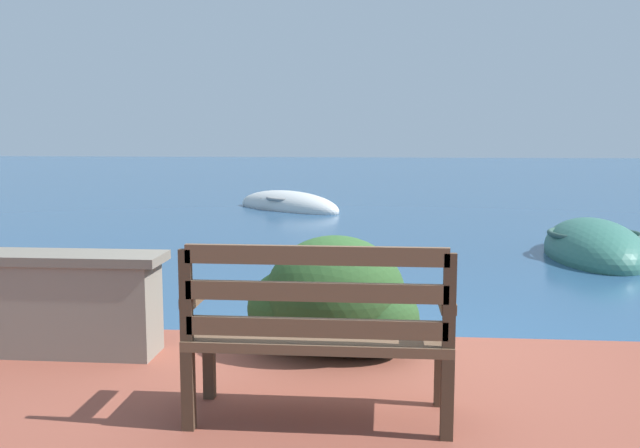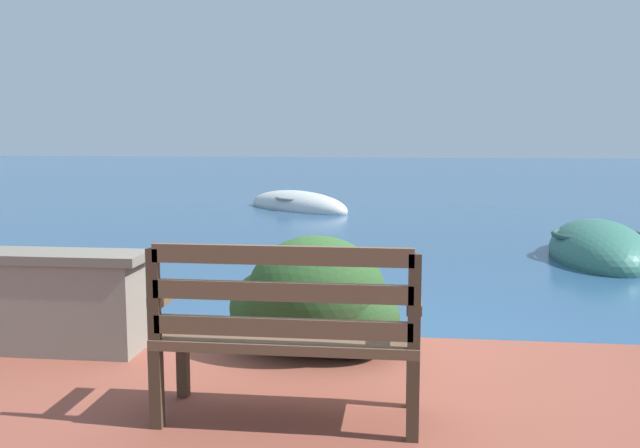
% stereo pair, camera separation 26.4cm
% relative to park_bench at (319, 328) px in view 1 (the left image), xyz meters
% --- Properties ---
extents(ground_plane, '(80.00, 80.00, 0.00)m').
position_rel_park_bench_xyz_m(ground_plane, '(0.26, 1.56, -0.70)').
color(ground_plane, navy).
extents(park_bench, '(1.33, 0.48, 0.93)m').
position_rel_park_bench_xyz_m(park_bench, '(0.00, 0.00, 0.00)').
color(park_bench, '#433123').
rests_on(park_bench, patio_terrace).
extents(hedge_clump_far_left, '(0.88, 0.63, 0.60)m').
position_rel_park_bench_xyz_m(hedge_clump_far_left, '(-1.96, 1.12, -0.22)').
color(hedge_clump_far_left, '#38662D').
rests_on(hedge_clump_far_left, patio_terrace).
extents(hedge_clump_left, '(1.15, 0.83, 0.78)m').
position_rel_park_bench_xyz_m(hedge_clump_left, '(-0.01, 1.14, -0.14)').
color(hedge_clump_left, '#284C23').
rests_on(hedge_clump_left, patio_terrace).
extents(rowboat_nearest, '(1.29, 2.63, 0.89)m').
position_rel_park_bench_xyz_m(rowboat_nearest, '(3.12, 6.24, -0.63)').
color(rowboat_nearest, '#336B5B').
rests_on(rowboat_nearest, ground_plane).
extents(rowboat_mid, '(2.81, 2.54, 0.70)m').
position_rel_park_bench_xyz_m(rowboat_mid, '(-1.73, 11.64, -0.64)').
color(rowboat_mid, silver).
rests_on(rowboat_mid, ground_plane).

